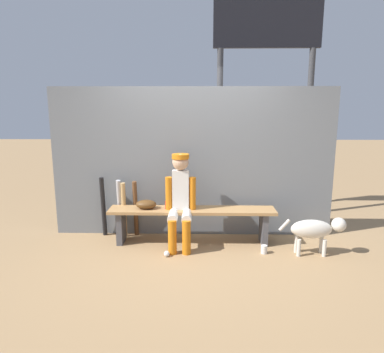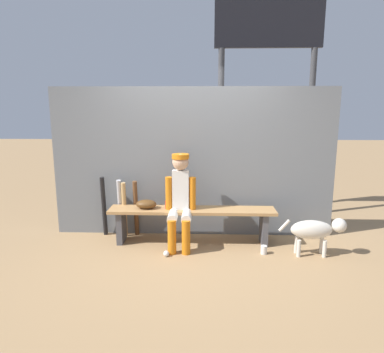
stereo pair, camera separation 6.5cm
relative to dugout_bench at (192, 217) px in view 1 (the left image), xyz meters
name	(u,v)px [view 1 (the left image)]	position (x,y,z in m)	size (l,w,h in m)	color
ground_plane	(192,242)	(0.00, 0.00, -0.37)	(30.00, 30.00, 0.00)	#9E7A51
chainlink_fence	(193,163)	(0.00, 0.35, 0.69)	(4.02, 0.03, 2.13)	slate
dugout_bench	(192,217)	(0.00, 0.00, 0.00)	(2.27, 0.36, 0.49)	#AD7F4C
player_seated	(180,197)	(-0.15, -0.11, 0.31)	(0.41, 0.55, 1.24)	silver
baseball_glove	(146,204)	(-0.63, 0.00, 0.17)	(0.28, 0.20, 0.12)	#593819
bat_wood_dark	(136,209)	(-0.82, 0.23, 0.04)	(0.06, 0.06, 0.83)	brown
bat_wood_tan	(124,210)	(-0.98, 0.19, 0.03)	(0.06, 0.06, 0.81)	tan
bat_aluminum_silver	(120,208)	(-1.05, 0.24, 0.05)	(0.06, 0.06, 0.84)	#B7B7BC
bat_aluminum_black	(103,207)	(-1.28, 0.24, 0.07)	(0.06, 0.06, 0.88)	black
baseball	(167,254)	(-0.31, -0.47, -0.34)	(0.07, 0.07, 0.07)	white
cup_on_ground	(264,249)	(0.93, -0.35, -0.32)	(0.08, 0.08, 0.11)	silver
cup_on_bench	(168,205)	(-0.33, 0.00, 0.17)	(0.08, 0.08, 0.11)	red
scoreboard	(270,50)	(1.22, 1.34, 2.37)	(1.99, 0.27, 3.95)	#3F3F42
dog	(316,229)	(1.57, -0.36, -0.04)	(0.84, 0.20, 0.49)	beige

